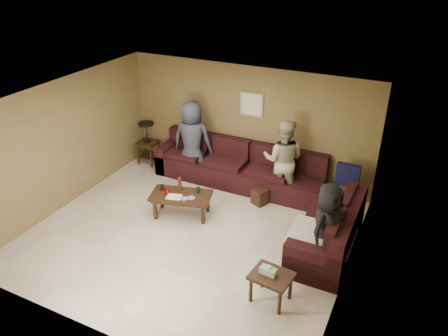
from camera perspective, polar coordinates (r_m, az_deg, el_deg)
name	(u,v)px	position (r m, az deg, el deg)	size (l,w,h in m)	color
room	(188,151)	(7.20, -4.76, 2.26)	(5.60, 5.50, 2.50)	beige
sectional_sofa	(264,190)	(8.73, 5.26, -2.85)	(4.65, 2.90, 0.97)	black
coffee_table	(181,197)	(8.34, -5.63, -3.81)	(1.25, 0.85, 0.76)	#311C10
end_table_left	(148,142)	(10.39, -9.94, 3.33)	(0.47, 0.47, 1.02)	#311C10
side_table_right	(271,278)	(6.52, 6.14, -14.10)	(0.63, 0.54, 0.62)	#311C10
waste_bin	(260,197)	(8.82, 4.71, -3.73)	(0.27, 0.27, 0.32)	#311C10
wall_art	(252,104)	(9.20, 3.63, 8.30)	(0.52, 0.04, 0.52)	tan
person_left	(192,140)	(9.51, -4.18, 3.65)	(0.86, 0.56, 1.77)	#323846
person_middle	(283,160)	(8.77, 7.73, 1.07)	(0.83, 0.64, 1.70)	tan
person_right	(326,227)	(7.06, 13.24, -7.52)	(0.74, 0.48, 1.51)	black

